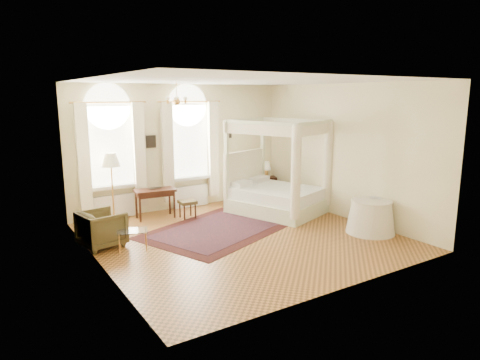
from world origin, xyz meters
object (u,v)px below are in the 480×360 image
at_px(stool, 187,203).
at_px(coffee_table, 132,232).
at_px(floor_lamp, 111,164).
at_px(writing_desk, 155,194).
at_px(nightstand, 269,187).
at_px(armchair, 102,229).
at_px(side_table, 371,217).
at_px(canopy_bed, 277,192).

bearing_deg(stool, coffee_table, -142.51).
distance_m(stool, floor_lamp, 2.06).
xyz_separation_m(writing_desk, stool, (0.67, -0.44, -0.25)).
height_order(nightstand, armchair, armchair).
height_order(writing_desk, stool, writing_desk).
bearing_deg(stool, side_table, -47.67).
bearing_deg(armchair, stool, -79.49).
relative_size(stool, armchair, 0.55).
height_order(coffee_table, side_table, side_table).
bearing_deg(side_table, floor_lamp, 140.45).
relative_size(canopy_bed, armchair, 3.29).
bearing_deg(stool, armchair, -158.42).
bearing_deg(nightstand, coffee_table, -155.91).
relative_size(armchair, coffee_table, 1.19).
distance_m(canopy_bed, floor_lamp, 4.20).
bearing_deg(side_table, coffee_table, 159.78).
bearing_deg(floor_lamp, side_table, -39.55).
xyz_separation_m(nightstand, writing_desk, (-3.73, -0.32, 0.32)).
distance_m(stool, side_table, 4.37).
height_order(nightstand, side_table, side_table).
bearing_deg(stool, writing_desk, 146.86).
bearing_deg(floor_lamp, canopy_bed, -19.38).
bearing_deg(canopy_bed, nightstand, 61.03).
bearing_deg(coffee_table, side_table, -20.22).
distance_m(canopy_bed, nightstand, 1.78).
xyz_separation_m(floor_lamp, side_table, (4.61, -3.81, -1.08)).
distance_m(armchair, coffee_table, 0.69).
xyz_separation_m(writing_desk, armchair, (-1.67, -1.36, -0.25)).
relative_size(nightstand, armchair, 0.75).
xyz_separation_m(nightstand, armchair, (-5.40, -1.69, 0.06)).
height_order(canopy_bed, side_table, canopy_bed).
distance_m(stool, armchair, 2.52).
bearing_deg(coffee_table, armchair, 130.99).
xyz_separation_m(canopy_bed, armchair, (-4.54, -0.14, -0.18)).
bearing_deg(stool, canopy_bed, -19.59).
bearing_deg(armchair, nightstand, -83.70).
xyz_separation_m(armchair, floor_lamp, (0.68, 1.51, 1.07)).
distance_m(writing_desk, coffee_table, 2.26).
bearing_deg(nightstand, writing_desk, -175.03).
bearing_deg(canopy_bed, floor_lamp, 160.62).
bearing_deg(writing_desk, stool, -33.14).
bearing_deg(writing_desk, nightstand, 4.97).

